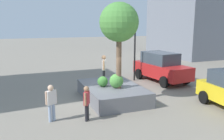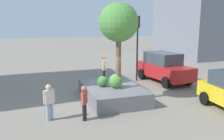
# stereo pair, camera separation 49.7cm
# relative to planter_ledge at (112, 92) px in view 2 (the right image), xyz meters

# --- Properties ---
(ground_plane) EXTENTS (120.00, 120.00, 0.00)m
(ground_plane) POSITION_rel_planter_ledge_xyz_m (-0.17, -0.17, -0.40)
(ground_plane) COLOR gray
(planter_ledge) EXTENTS (4.54, 2.98, 0.80)m
(planter_ledge) POSITION_rel_planter_ledge_xyz_m (0.00, 0.00, 0.00)
(planter_ledge) COLOR slate
(planter_ledge) RESTS_ON ground
(plaza_tree) EXTENTS (2.05, 2.05, 4.55)m
(plaza_tree) POSITION_rel_planter_ledge_xyz_m (0.61, 0.16, 3.87)
(plaza_tree) COLOR brown
(plaza_tree) RESTS_ON planter_ledge
(boxwood_shrub) EXTENTS (0.58, 0.58, 0.58)m
(boxwood_shrub) POSITION_rel_planter_ledge_xyz_m (0.01, -0.56, 0.69)
(boxwood_shrub) COLOR #3D7A33
(boxwood_shrub) RESTS_ON planter_ledge
(hedge_clump) EXTENTS (0.77, 0.77, 0.77)m
(hedge_clump) POSITION_rel_planter_ledge_xyz_m (0.51, 0.06, 0.78)
(hedge_clump) COLOR #4C8C3D
(hedge_clump) RESTS_ON planter_ledge
(skateboard) EXTENTS (0.83, 0.41, 0.07)m
(skateboard) POSITION_rel_planter_ledge_xyz_m (-0.51, -0.31, 0.46)
(skateboard) COLOR brown
(skateboard) RESTS_ON planter_ledge
(skateboarder) EXTENTS (0.52, 0.32, 1.61)m
(skateboarder) POSITION_rel_planter_ledge_xyz_m (-0.51, -0.31, 1.40)
(skateboarder) COLOR black
(skateboarder) RESTS_ON skateboard
(sedan_parked) EXTENTS (4.84, 2.63, 2.16)m
(sedan_parked) POSITION_rel_planter_ledge_xyz_m (-2.71, 4.94, 0.69)
(sedan_parked) COLOR #B21E1E
(sedan_parked) RESTS_ON ground
(traffic_light_median) EXTENTS (0.36, 0.31, 4.79)m
(traffic_light_median) POSITION_rel_planter_ledge_xyz_m (-3.70, 3.23, 2.85)
(traffic_light_median) COLOR black
(traffic_light_median) RESTS_ON ground
(passerby_with_bag) EXTENTS (0.36, 0.52, 1.66)m
(passerby_with_bag) POSITION_rel_planter_ledge_xyz_m (1.97, -3.60, 0.56)
(passerby_with_bag) COLOR #8C9EB7
(passerby_with_bag) RESTS_ON ground
(bystander_watching) EXTENTS (0.48, 0.37, 1.58)m
(bystander_watching) POSITION_rel_planter_ledge_xyz_m (2.45, -2.13, 0.51)
(bystander_watching) COLOR black
(bystander_watching) RESTS_ON ground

